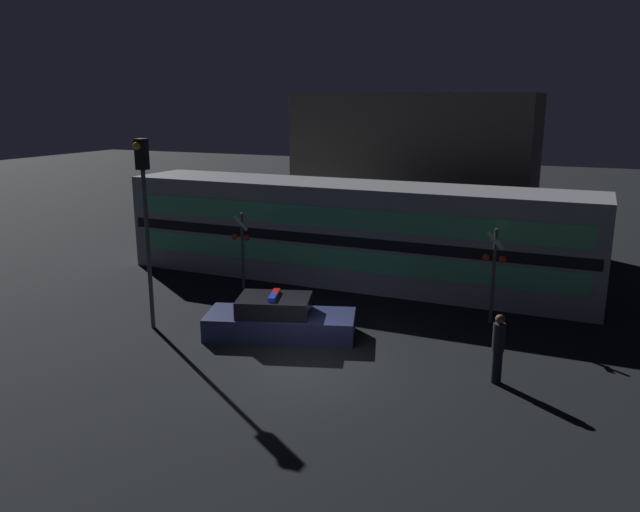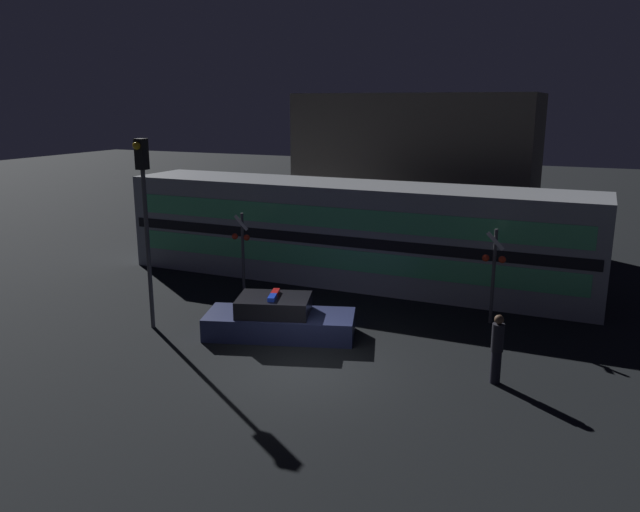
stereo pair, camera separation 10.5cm
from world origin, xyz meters
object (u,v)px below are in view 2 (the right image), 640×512
object	(u,v)px
police_car	(279,320)
traffic_light_corner	(144,200)
crossing_signal_near	(494,268)
train	(351,233)
pedestrian	(497,348)

from	to	relation	value
police_car	traffic_light_corner	distance (m)	5.36
crossing_signal_near	traffic_light_corner	distance (m)	10.87
train	pedestrian	xyz separation A→B (m)	(6.71, -7.23, -0.99)
pedestrian	train	bearing A→B (deg)	132.89
police_car	traffic_light_corner	xyz separation A→B (m)	(-3.92, -1.00, 3.52)
police_car	traffic_light_corner	size ratio (longest dim) A/B	0.82
train	pedestrian	bearing A→B (deg)	-47.11
train	pedestrian	world-z (taller)	train
train	crossing_signal_near	world-z (taller)	train
police_car	crossing_signal_near	xyz separation A→B (m)	(5.64, 3.68, 1.31)
police_car	pedestrian	size ratio (longest dim) A/B	2.65
pedestrian	crossing_signal_near	size ratio (longest dim) A/B	0.59
train	pedestrian	distance (m)	9.92
traffic_light_corner	pedestrian	bearing A→B (deg)	1.61
train	police_car	size ratio (longest dim) A/B	3.88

